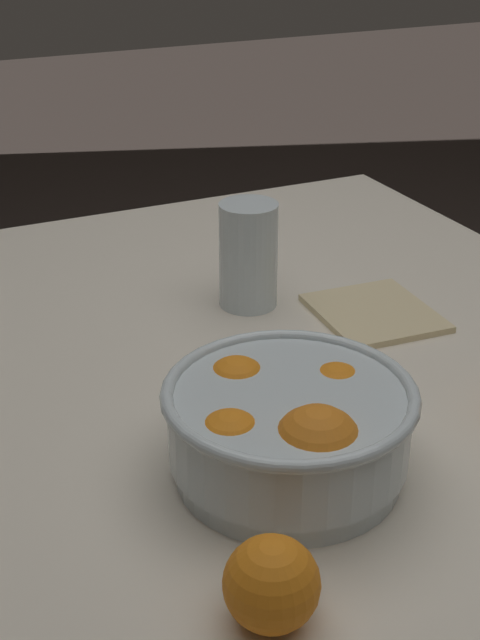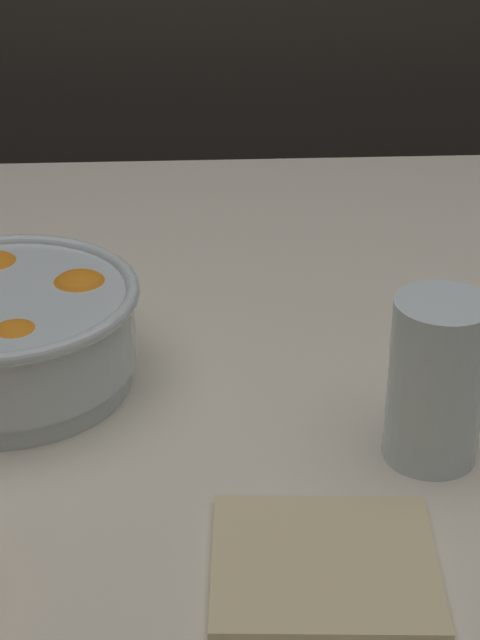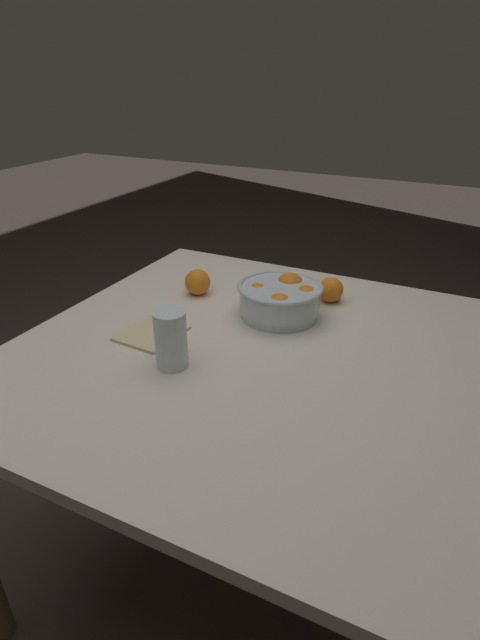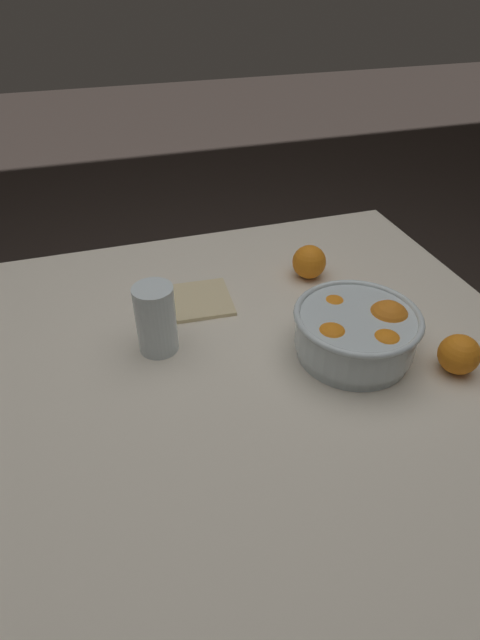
{
  "view_description": "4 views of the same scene",
  "coord_description": "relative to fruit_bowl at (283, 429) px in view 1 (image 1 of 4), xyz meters",
  "views": [
    {
      "loc": [
        -0.77,
        0.32,
        1.24
      ],
      "look_at": [
        -0.03,
        -0.03,
        0.82
      ],
      "focal_mm": 50.0,
      "sensor_mm": 36.0,
      "label": 1
    },
    {
      "loc": [
        -0.03,
        -0.79,
        1.24
      ],
      "look_at": [
        0.01,
        -0.03,
        0.82
      ],
      "focal_mm": 60.0,
      "sensor_mm": 36.0,
      "label": 2
    },
    {
      "loc": [
        0.94,
        0.44,
        1.35
      ],
      "look_at": [
        -0.04,
        -0.04,
        0.79
      ],
      "focal_mm": 28.0,
      "sensor_mm": 36.0,
      "label": 3
    },
    {
      "loc": [
        0.22,
        0.61,
        1.35
      ],
      "look_at": [
        0.0,
        -0.09,
        0.8
      ],
      "focal_mm": 28.0,
      "sensor_mm": 36.0,
      "label": 4
    }
  ],
  "objects": [
    {
      "name": "orange_loose_near_bowl",
      "position": [
        -0.15,
        0.09,
        -0.02
      ],
      "size": [
        0.07,
        0.07,
        0.07
      ],
      "primitive_type": "sphere",
      "color": "orange",
      "rests_on": "dining_table"
    },
    {
      "name": "fruit_bowl",
      "position": [
        0.0,
        0.0,
        0.0
      ],
      "size": [
        0.23,
        0.23,
        0.1
      ],
      "color": "silver",
      "rests_on": "dining_table"
    },
    {
      "name": "dining_table",
      "position": [
        0.19,
        -0.01,
        -0.13
      ],
      "size": [
        1.1,
        1.09,
        0.75
      ],
      "color": "beige",
      "rests_on": "ground_plane"
    },
    {
      "name": "juice_glass",
      "position": [
        0.34,
        -0.13,
        0.01
      ],
      "size": [
        0.07,
        0.07,
        0.13
      ],
      "color": "#F4A314",
      "rests_on": "dining_table"
    },
    {
      "name": "napkin",
      "position": [
        0.24,
        -0.25,
        -0.05
      ],
      "size": [
        0.16,
        0.15,
        0.01
      ],
      "primitive_type": "cube",
      "rotation": [
        0.0,
        0.0,
        -0.06
      ],
      "color": "beige",
      "rests_on": "dining_table"
    }
  ]
}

